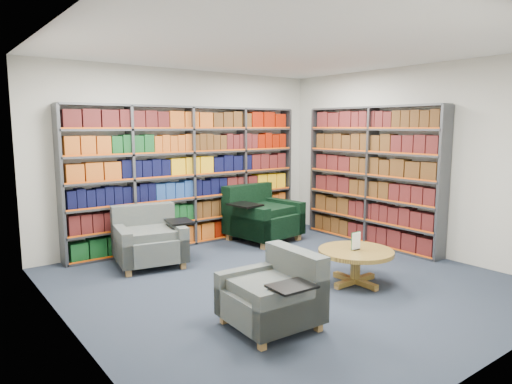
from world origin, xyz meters
TOP-DOWN VIEW (x-y plane):
  - room_shell at (0.00, 0.00)m, footprint 5.02×5.02m
  - bookshelf_back at (0.00, 2.34)m, footprint 4.00×0.28m
  - bookshelf_right at (2.34, 0.60)m, footprint 0.28×2.50m
  - chair_teal_left at (-1.03, 1.73)m, footprint 1.12×1.03m
  - chair_green_right at (1.05, 1.90)m, footprint 1.25×1.13m
  - chair_teal_front at (-0.88, -0.90)m, footprint 0.82×0.94m
  - coffee_table at (0.62, -0.58)m, footprint 0.90×0.90m

SIDE VIEW (x-z plane):
  - chair_teal_front at x=-0.88m, z-range -0.07..0.65m
  - chair_teal_left at x=-1.03m, z-range -0.08..0.72m
  - coffee_table at x=0.62m, z-range 0.02..0.66m
  - chair_green_right at x=1.05m, z-range -0.09..0.83m
  - bookshelf_back at x=0.00m, z-range 0.00..2.20m
  - bookshelf_right at x=2.34m, z-range 0.00..2.20m
  - room_shell at x=0.00m, z-range -0.01..2.81m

